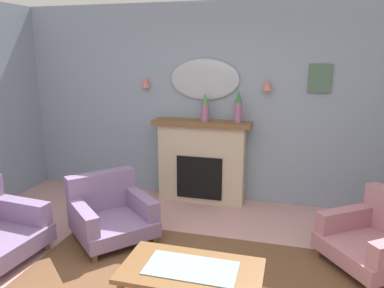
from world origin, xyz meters
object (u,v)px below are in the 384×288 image
at_px(armchair_beside_couch, 110,212).
at_px(mantel_vase_centre, 205,108).
at_px(fireplace, 202,162).
at_px(wall_sconce_right, 267,85).
at_px(wall_mirror, 205,80).
at_px(wall_sconce_left, 145,82).
at_px(mantel_vase_left, 238,107).
at_px(coffee_table, 191,275).
at_px(armchair_in_corner, 380,237).
at_px(framed_picture, 320,78).

bearing_deg(armchair_beside_couch, mantel_vase_centre, 58.42).
height_order(fireplace, armchair_beside_couch, fireplace).
bearing_deg(wall_sconce_right, wall_mirror, 176.63).
relative_size(wall_sconce_left, armchair_beside_couch, 0.12).
relative_size(mantel_vase_left, coffee_table, 0.39).
bearing_deg(armchair_in_corner, mantel_vase_centre, 150.72).
relative_size(mantel_vase_centre, wall_mirror, 0.41).
bearing_deg(wall_sconce_left, fireplace, -6.16).
height_order(mantel_vase_left, armchair_beside_couch, mantel_vase_left).
relative_size(wall_sconce_right, armchair_in_corner, 0.12).
bearing_deg(wall_mirror, armchair_in_corner, -32.15).
height_order(mantel_vase_left, framed_picture, framed_picture).
height_order(fireplace, mantel_vase_centre, mantel_vase_centre).
bearing_deg(wall_sconce_left, armchair_in_corner, -23.27).
bearing_deg(coffee_table, mantel_vase_left, 90.12).
height_order(mantel_vase_centre, wall_mirror, wall_mirror).
height_order(coffee_table, armchair_in_corner, armchair_in_corner).
height_order(wall_sconce_left, framed_picture, framed_picture).
relative_size(wall_sconce_right, coffee_table, 0.13).
relative_size(fireplace, mantel_vase_left, 3.18).
distance_m(mantel_vase_centre, armchair_beside_couch, 1.85).
xyz_separation_m(coffee_table, armchair_beside_couch, (-1.25, 1.06, -0.08)).
xyz_separation_m(mantel_vase_centre, mantel_vase_left, (0.45, 0.00, 0.03)).
distance_m(fireplace, armchair_in_corner, 2.41).
distance_m(mantel_vase_centre, mantel_vase_left, 0.45).
bearing_deg(wall_sconce_left, framed_picture, 1.46).
height_order(wall_mirror, coffee_table, wall_mirror).
xyz_separation_m(mantel_vase_centre, wall_sconce_left, (-0.90, 0.12, 0.31)).
distance_m(wall_mirror, armchair_beside_couch, 2.17).
height_order(fireplace, coffee_table, fireplace).
relative_size(mantel_vase_centre, armchair_in_corner, 0.34).
bearing_deg(wall_mirror, wall_sconce_right, -3.37).
xyz_separation_m(wall_mirror, wall_sconce_left, (-0.85, -0.05, -0.05)).
bearing_deg(wall_sconce_right, coffee_table, -97.91).
bearing_deg(wall_sconce_right, framed_picture, 5.27).
height_order(mantel_vase_centre, mantel_vase_left, mantel_vase_left).
height_order(wall_mirror, framed_picture, wall_mirror).
height_order(fireplace, mantel_vase_left, mantel_vase_left).
distance_m(framed_picture, armchair_in_corner, 2.05).
xyz_separation_m(mantel_vase_left, wall_sconce_left, (-1.35, 0.12, 0.29)).
height_order(fireplace, wall_sconce_right, wall_sconce_right).
bearing_deg(armchair_in_corner, mantel_vase_left, 144.29).
relative_size(wall_mirror, armchair_beside_couch, 0.84).
bearing_deg(mantel_vase_centre, mantel_vase_left, 0.00).
height_order(wall_mirror, wall_sconce_right, wall_mirror).
height_order(fireplace, wall_sconce_left, wall_sconce_left).
bearing_deg(mantel_vase_centre, framed_picture, 7.08).
bearing_deg(wall_sconce_left, mantel_vase_centre, -7.59).
bearing_deg(mantel_vase_left, framed_picture, 10.20).
xyz_separation_m(mantel_vase_left, framed_picture, (1.00, 0.18, 0.38)).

